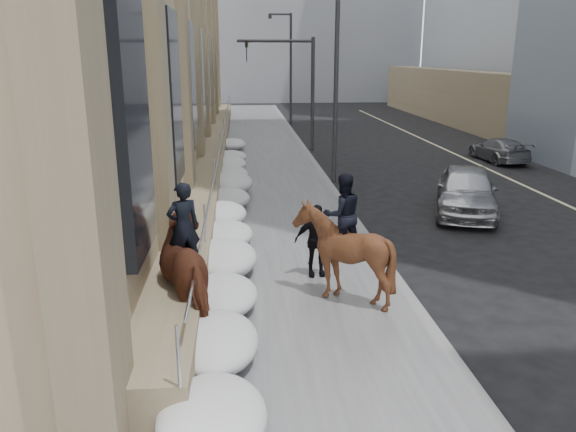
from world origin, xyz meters
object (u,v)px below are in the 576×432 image
object	(u,v)px
mounted_horse_left	(193,267)
car_silver	(466,190)
pedestrian	(316,240)
car_grey	(499,150)
mounted_horse_right	(342,248)

from	to	relation	value
mounted_horse_left	car_silver	world-z (taller)	mounted_horse_left
car_silver	pedestrian	bearing A→B (deg)	-117.45
mounted_horse_left	car_silver	size ratio (longest dim) A/B	0.59
car_grey	pedestrian	bearing A→B (deg)	48.97
mounted_horse_left	mounted_horse_right	size ratio (longest dim) A/B	1.03
mounted_horse_left	car_grey	bearing A→B (deg)	-154.15
pedestrian	car_silver	world-z (taller)	pedestrian
mounted_horse_left	car_grey	xyz separation A→B (m)	(13.70, 16.52, -0.65)
car_silver	mounted_horse_right	bearing A→B (deg)	-109.00
mounted_horse_left	car_grey	size ratio (longest dim) A/B	0.68
mounted_horse_right	car_silver	distance (m)	8.54
car_grey	car_silver	bearing A→B (deg)	56.19
mounted_horse_left	car_grey	world-z (taller)	mounted_horse_left
mounted_horse_left	car_silver	bearing A→B (deg)	-162.92
mounted_horse_right	car_grey	bearing A→B (deg)	-136.06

